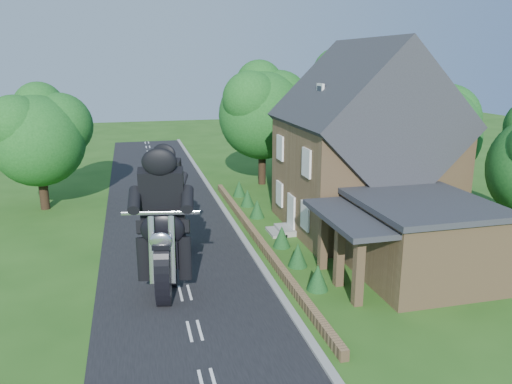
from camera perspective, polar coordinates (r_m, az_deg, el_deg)
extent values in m
plane|color=#234E16|center=(20.73, -8.12, -11.38)|extent=(120.00, 120.00, 0.00)
cube|color=black|center=(20.73, -8.12, -11.35)|extent=(7.00, 80.00, 0.02)
cube|color=gray|center=(21.32, 1.83, -10.27)|extent=(0.30, 80.00, 0.12)
cube|color=olive|center=(25.88, 0.16, -5.29)|extent=(0.30, 22.00, 0.40)
cube|color=olive|center=(28.09, 12.00, 1.96)|extent=(8.00, 8.00, 6.00)
cube|color=#25272C|center=(27.60, 12.34, 8.04)|extent=(8.48, 8.64, 8.48)
cube|color=olive|center=(28.37, 16.45, 14.45)|extent=(0.60, 0.90, 1.60)
cube|color=white|center=(26.41, 7.36, 11.24)|extent=(0.12, 0.80, 0.90)
cube|color=black|center=(26.39, 7.24, 11.24)|extent=(0.04, 0.55, 0.65)
cube|color=white|center=(27.09, 4.03, -2.50)|extent=(0.10, 1.10, 2.10)
cube|color=gray|center=(27.27, 3.32, -4.36)|extent=(0.80, 1.60, 0.30)
cube|color=gray|center=(27.16, 2.30, -4.59)|extent=(0.80, 1.60, 0.15)
cube|color=white|center=(24.95, 5.62, -2.75)|extent=(0.10, 1.10, 1.40)
cube|color=black|center=(24.94, 5.58, -2.75)|extent=(0.04, 0.92, 1.22)
cube|color=white|center=(28.95, 2.70, -0.20)|extent=(0.10, 1.10, 1.40)
cube|color=black|center=(28.95, 2.66, -0.20)|extent=(0.04, 0.92, 1.22)
cube|color=white|center=(24.27, 5.78, 3.34)|extent=(0.10, 1.10, 1.40)
cube|color=black|center=(24.26, 5.74, 3.34)|extent=(0.04, 0.92, 1.22)
cube|color=white|center=(28.37, 2.77, 5.07)|extent=(0.10, 1.10, 1.40)
cube|color=black|center=(28.37, 2.73, 5.07)|extent=(0.04, 0.92, 1.22)
cube|color=olive|center=(22.56, 18.22, -5.38)|extent=(5.00, 5.60, 3.20)
cube|color=#25272C|center=(22.04, 18.58, -1.17)|extent=(5.30, 5.94, 0.24)
cube|color=#25272C|center=(20.67, 11.22, -2.79)|extent=(2.60, 5.32, 0.22)
cube|color=olive|center=(19.44, 11.64, -8.84)|extent=(0.35, 0.35, 2.80)
cube|color=olive|center=(20.95, 9.51, -6.97)|extent=(0.35, 0.35, 2.80)
cube|color=olive|center=(22.49, 7.68, -5.34)|extent=(0.35, 0.35, 2.80)
cylinder|color=black|center=(33.49, 19.26, 0.87)|extent=(0.56, 0.56, 3.00)
sphere|color=#154C18|center=(32.92, 19.72, 6.20)|extent=(6.00, 6.00, 6.00)
sphere|color=#154C18|center=(34.06, 21.21, 7.86)|extent=(4.32, 4.32, 4.32)
sphere|color=#154C18|center=(31.45, 19.21, 8.08)|extent=(3.72, 3.72, 3.72)
sphere|color=#154C18|center=(33.75, 19.05, 10.05)|extent=(3.30, 3.30, 3.30)
cylinder|color=black|center=(38.65, 10.13, 3.72)|extent=(0.56, 0.56, 3.60)
sphere|color=#154C18|center=(38.12, 10.39, 9.30)|extent=(7.20, 7.20, 7.20)
sphere|color=#154C18|center=(39.37, 12.21, 10.96)|extent=(5.18, 5.18, 5.18)
sphere|color=#154C18|center=(36.52, 9.36, 11.38)|extent=(4.46, 4.46, 4.46)
sphere|color=#154C18|center=(39.32, 9.81, 13.17)|extent=(3.96, 3.96, 3.96)
cylinder|color=black|center=(37.59, 1.10, 3.48)|extent=(0.56, 0.56, 3.40)
sphere|color=#154C18|center=(37.06, 1.13, 8.73)|extent=(6.40, 6.40, 6.40)
sphere|color=#154C18|center=(37.98, 3.00, 10.32)|extent=(4.61, 4.61, 4.61)
sphere|color=#154C18|center=(35.74, -0.21, 10.56)|extent=(3.97, 3.97, 3.97)
sphere|color=#154C18|center=(38.15, 0.77, 12.28)|extent=(3.52, 3.52, 3.52)
cylinder|color=black|center=(33.86, -22.74, 0.51)|extent=(0.56, 0.56, 2.80)
sphere|color=#154C18|center=(33.31, -23.24, 5.42)|extent=(5.60, 5.60, 5.60)
sphere|color=#154C18|center=(33.58, -21.12, 7.14)|extent=(4.03, 4.03, 4.03)
sphere|color=#154C18|center=(32.52, -25.37, 6.99)|extent=(3.47, 3.47, 3.47)
sphere|color=#154C18|center=(34.17, -23.14, 8.96)|extent=(3.08, 3.08, 3.08)
cone|color=#123B18|center=(20.75, 7.06, -9.64)|extent=(0.90, 0.90, 1.10)
cone|color=#123B18|center=(22.90, 4.80, -7.16)|extent=(0.90, 0.90, 1.10)
cone|color=#123B18|center=(25.12, 2.95, -5.10)|extent=(0.90, 0.90, 1.10)
cone|color=#123B18|center=(29.69, 0.12, -1.91)|extent=(0.90, 0.90, 1.10)
cone|color=#123B18|center=(32.02, -0.98, -0.66)|extent=(0.90, 0.90, 1.10)
cone|color=#123B18|center=(34.38, -1.94, 0.42)|extent=(0.90, 0.90, 1.10)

